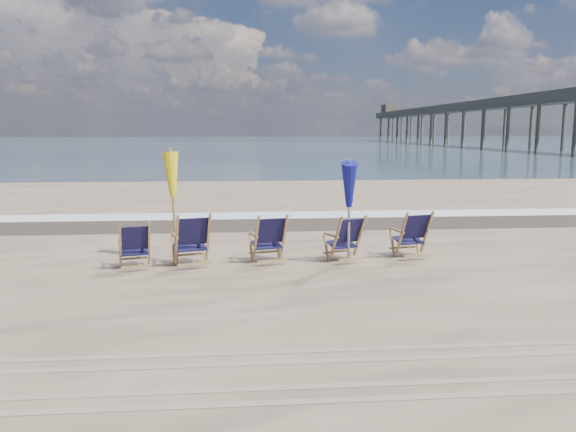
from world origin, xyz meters
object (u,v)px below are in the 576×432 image
Objects in this scene: beach_chair_3 at (360,238)px; umbrella_yellow at (173,181)px; beach_chair_1 at (208,239)px; beach_chair_4 at (427,234)px; beach_chair_0 at (149,245)px; beach_chair_2 at (284,238)px; umbrella_blue at (349,186)px; fishing_pier at (501,116)px.

beach_chair_3 is 3.71m from umbrella_yellow.
beach_chair_1 is 1.32m from umbrella_yellow.
umbrella_yellow reaches higher than beach_chair_4.
beach_chair_0 is 0.43× the size of umbrella_yellow.
beach_chair_2 is (2.47, 0.25, 0.04)m from beach_chair_0.
fishing_pier is (36.88, 72.06, 3.16)m from umbrella_blue.
beach_chair_4 is at bearing 170.38° from beach_chair_0.
umbrella_blue is at bearing 18.83° from beach_chair_3.
fishing_pier is at bearing -133.70° from beach_chair_0.
umbrella_blue is 0.01× the size of fishing_pier.
beach_chair_2 is at bearing 170.45° from umbrella_blue.
fishing_pier reaches higher than beach_chair_2.
beach_chair_1 is 4.26m from beach_chair_4.
beach_chair_1 is at bearing -8.16° from beach_chair_2.
beach_chair_3 reaches higher than beach_chair_0.
umbrella_blue is (3.27, -0.49, -0.08)m from umbrella_yellow.
umbrella_blue is at bearing -8.56° from umbrella_yellow.
umbrella_blue is at bearing -117.10° from fishing_pier.
umbrella_blue reaches higher than beach_chair_3.
umbrella_yellow is (-4.91, 0.10, 1.08)m from beach_chair_4.
umbrella_blue is (3.67, 0.04, 1.05)m from beach_chair_0.
beach_chair_3 is 0.47× the size of umbrella_blue.
umbrella_yellow reaches higher than beach_chair_0.
beach_chair_0 is at bearing -179.30° from umbrella_blue.
umbrella_blue is at bearing 163.07° from beach_chair_1.
beach_chair_3 is at bearing -117.01° from fishing_pier.
beach_chair_0 is at bearing -10.18° from beach_chair_1.
umbrella_yellow is 1.04× the size of umbrella_blue.
beach_chair_1 reaches higher than beach_chair_3.
beach_chair_2 is at bearing -117.92° from fishing_pier.
umbrella_blue is (-1.64, -0.39, 1.00)m from beach_chair_4.
beach_chair_0 is 0.01× the size of fishing_pier.
beach_chair_0 is at bearing -126.59° from umbrella_yellow.
umbrella_yellow reaches higher than beach_chair_2.
fishing_pier is at bearing -137.82° from beach_chair_3.
beach_chair_3 is 0.45× the size of umbrella_yellow.
fishing_pier is (40.55, 72.11, 4.20)m from beach_chair_0.
beach_chair_2 is 0.49× the size of umbrella_blue.
umbrella_yellow is (-0.66, 0.44, 1.05)m from beach_chair_1.
umbrella_blue is (2.61, -0.06, 0.97)m from beach_chair_1.
beach_chair_1 is 1.06× the size of beach_chair_2.
umbrella_blue is (-0.26, -0.22, 1.02)m from beach_chair_3.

